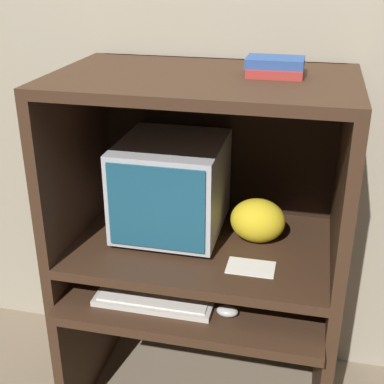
{
  "coord_description": "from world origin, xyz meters",
  "views": [
    {
      "loc": [
        0.36,
        -1.39,
        1.73
      ],
      "look_at": [
        -0.04,
        0.31,
        0.94
      ],
      "focal_mm": 50.0,
      "sensor_mm": 36.0,
      "label": 1
    }
  ],
  "objects_px": {
    "snack_bag": "(258,220)",
    "keyboard": "(154,300)",
    "book_stack": "(275,67)",
    "crt_monitor": "(172,186)",
    "mouse": "(227,311)"
  },
  "relations": [
    {
      "from": "snack_bag",
      "to": "keyboard",
      "type": "bearing_deg",
      "value": -139.68
    },
    {
      "from": "book_stack",
      "to": "keyboard",
      "type": "bearing_deg",
      "value": -143.52
    },
    {
      "from": "keyboard",
      "to": "snack_bag",
      "type": "height_order",
      "value": "snack_bag"
    },
    {
      "from": "crt_monitor",
      "to": "mouse",
      "type": "distance_m",
      "value": 0.5
    },
    {
      "from": "keyboard",
      "to": "snack_bag",
      "type": "xyz_separation_m",
      "value": [
        0.32,
        0.27,
        0.22
      ]
    },
    {
      "from": "mouse",
      "to": "book_stack",
      "type": "distance_m",
      "value": 0.83
    },
    {
      "from": "mouse",
      "to": "snack_bag",
      "type": "height_order",
      "value": "snack_bag"
    },
    {
      "from": "mouse",
      "to": "snack_bag",
      "type": "relative_size",
      "value": 0.37
    },
    {
      "from": "crt_monitor",
      "to": "keyboard",
      "type": "height_order",
      "value": "crt_monitor"
    },
    {
      "from": "mouse",
      "to": "book_stack",
      "type": "bearing_deg",
      "value": 71.8
    },
    {
      "from": "crt_monitor",
      "to": "mouse",
      "type": "relative_size",
      "value": 5.6
    },
    {
      "from": "keyboard",
      "to": "book_stack",
      "type": "bearing_deg",
      "value": 36.48
    },
    {
      "from": "keyboard",
      "to": "snack_bag",
      "type": "relative_size",
      "value": 2.08
    },
    {
      "from": "crt_monitor",
      "to": "keyboard",
      "type": "xyz_separation_m",
      "value": [
        0.01,
        -0.28,
        -0.32
      ]
    },
    {
      "from": "crt_monitor",
      "to": "mouse",
      "type": "bearing_deg",
      "value": -46.81
    }
  ]
}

